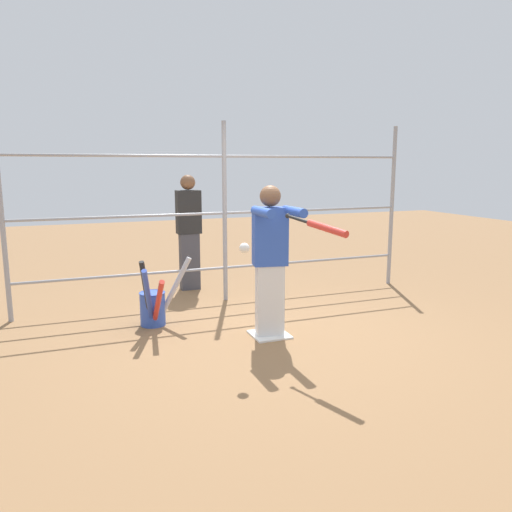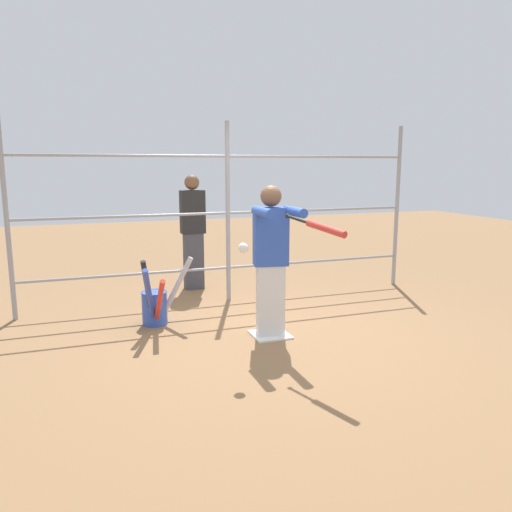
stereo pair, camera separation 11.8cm
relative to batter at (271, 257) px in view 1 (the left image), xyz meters
name	(u,v)px [view 1 (the left image)]	position (x,y,z in m)	size (l,w,h in m)	color
ground_plane	(270,335)	(0.00, -0.02, -0.90)	(24.00, 24.00, 0.00)	olive
home_plate	(270,334)	(0.00, -0.02, -0.89)	(0.40, 0.40, 0.02)	white
fence_backstop	(225,213)	(0.00, -1.62, 0.33)	(5.52, 0.06, 2.44)	#939399
batter	(271,257)	(0.00, 0.00, 0.00)	(0.42, 0.61, 1.66)	silver
baseball_bat_swinging	(322,227)	(-0.12, 0.90, 0.42)	(0.26, 0.81, 0.15)	black
softball_in_flight	(244,248)	(0.51, 0.58, 0.21)	(0.10, 0.10, 0.10)	white
bat_bucket	(154,305)	(1.14, -0.81, -0.64)	(0.65, 0.75, 0.83)	#3351B2
bystander_behind_fence	(189,231)	(0.32, -2.40, 0.00)	(0.36, 0.22, 1.72)	#3F3F47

